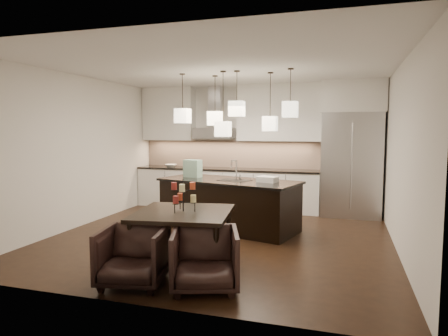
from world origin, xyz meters
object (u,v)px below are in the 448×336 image
(island_body, at_px, (229,205))
(armchair_left, at_px, (133,256))
(dining_table, at_px, (184,238))
(armchair_right, at_px, (205,259))
(refrigerator, at_px, (351,165))

(island_body, distance_m, armchair_left, 2.88)
(dining_table, bearing_deg, armchair_left, -119.44)
(dining_table, height_order, armchair_right, dining_table)
(armchair_right, bearing_deg, refrigerator, 51.67)
(island_body, xyz_separation_m, armchair_left, (-0.32, -2.86, -0.09))
(armchair_right, bearing_deg, dining_table, 110.37)
(island_body, relative_size, dining_table, 2.00)
(island_body, bearing_deg, refrigerator, 55.08)
(refrigerator, relative_size, armchair_left, 2.86)
(armchair_left, bearing_deg, armchair_right, -3.05)
(refrigerator, bearing_deg, armchair_right, -109.54)
(armchair_left, relative_size, armchair_right, 0.99)
(refrigerator, bearing_deg, island_body, -139.86)
(island_body, relative_size, armchair_right, 3.21)
(refrigerator, xyz_separation_m, dining_table, (-2.15, -3.87, -0.71))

